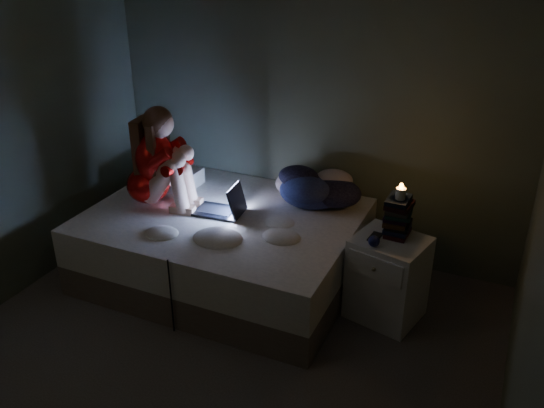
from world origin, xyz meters
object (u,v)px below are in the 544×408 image
Objects in this scene: nightstand at (387,278)px; bed at (224,245)px; phone at (375,239)px; candle at (400,195)px; laptop at (218,198)px; woman at (146,156)px.

bed is at bearing -165.93° from nightstand.
candle is at bearing 41.58° from phone.
laptop is 1.44m from nightstand.
bed is 14.88× the size of phone.
woman is 2.00m from candle.
nightstand is at bearing 17.84° from phone.
laptop reaches higher than bed.
phone is (1.87, 0.05, -0.34)m from woman.
candle is (1.40, 0.10, 0.26)m from laptop.
woman is (-0.63, -0.09, 0.71)m from bed.
phone is (-0.10, -0.05, 0.33)m from nightstand.
laptop reaches higher than phone.
phone is at bearing -140.92° from nightstand.
nightstand is at bearing -98.63° from candle.
laptop is at bearing -166.04° from nightstand.
bed is 26.05× the size of candle.
candle reaches higher than bed.
bed is 0.95m from woman.
nightstand is 4.62× the size of phone.
laptop is at bearing -0.18° from woman.
woman is 1.90m from phone.
phone reaches higher than nightstand.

